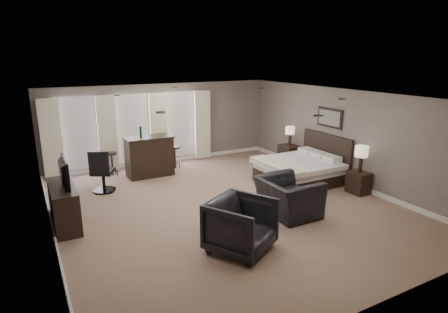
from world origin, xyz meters
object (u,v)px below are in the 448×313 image
bar_counter (149,156)px  lamp_near (361,159)px  nightstand_far (289,155)px  tv (61,183)px  armchair_far (241,223)px  armchair_near (288,191)px  desk_chair (103,170)px  dresser (64,206)px  bar_stool_right (175,157)px  lamp_far (290,136)px  nightstand_near (359,183)px  bed (296,160)px  bar_stool_left (112,164)px

bar_counter → lamp_near: bearing=-43.0°
nightstand_far → tv: (-6.92, -1.32, 0.61)m
nightstand_far → armchair_far: armchair_far is taller
armchair_near → desk_chair: bearing=43.2°
dresser → lamp_near: bearing=-12.8°
nightstand_far → bar_stool_right: (-3.37, 1.46, 0.02)m
lamp_far → nightstand_near: bearing=-90.0°
armchair_far → bar_counter: bar_counter is taller
bar_counter → bed: bearing=-36.9°
nightstand_far → dresser: (-6.92, -1.32, 0.11)m
nightstand_far → bar_counter: bar_counter is taller
lamp_near → dresser: (-6.92, 1.58, -0.47)m
lamp_far → bar_stool_right: bearing=156.6°
bed → nightstand_near: 1.74m
nightstand_far → lamp_near: lamp_near is taller
nightstand_near → bar_stool_right: bar_stool_right is taller
lamp_far → nightstand_far: bearing=0.0°
armchair_far → bar_stool_left: (-1.08, 5.64, -0.19)m
bed → tv: bearing=178.8°
lamp_far → armchair_near: bearing=-128.4°
bar_stool_right → dresser: bearing=-141.9°
lamp_far → desk_chair: (-5.79, 0.37, -0.40)m
armchair_far → bar_stool_left: bearing=71.3°
bed → bar_stool_left: size_ratio=2.89×
bed → lamp_far: 1.73m
armchair_far → bed: bearing=7.9°
lamp_near → bar_stool_right: (-3.37, 4.36, -0.56)m
nightstand_near → lamp_near: size_ratio=0.82×
lamp_near → lamp_far: (0.00, 2.90, 0.06)m
tv → armchair_far: size_ratio=0.92×
bed → nightstand_near: bed is taller
bar_counter → tv: bearing=-137.1°
tv → bar_stool_left: (1.63, 2.98, -0.60)m
bed → armchair_near: 2.29m
bar_stool_left → bar_stool_right: size_ratio=0.99×
dresser → armchair_far: bearing=-44.5°
bar_stool_left → bed: bearing=-35.2°
nightstand_near → bed: bearing=121.5°
lamp_far → bar_counter: 4.46m
bar_stool_left → lamp_near: bearing=-40.8°
nightstand_near → bar_stool_left: bearing=139.2°
lamp_far → bar_stool_right: size_ratio=0.87×
bed → desk_chair: size_ratio=1.75×
nightstand_near → bar_stool_right: 5.51m
tv → armchair_near: (4.45, -1.79, -0.38)m
lamp_near → tv: (-6.92, 1.58, 0.03)m
nightstand_far → lamp_far: bearing=0.0°
nightstand_far → bar_counter: bearing=165.5°
armchair_far → desk_chair: desk_chair is taller
lamp_far → desk_chair: 5.81m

